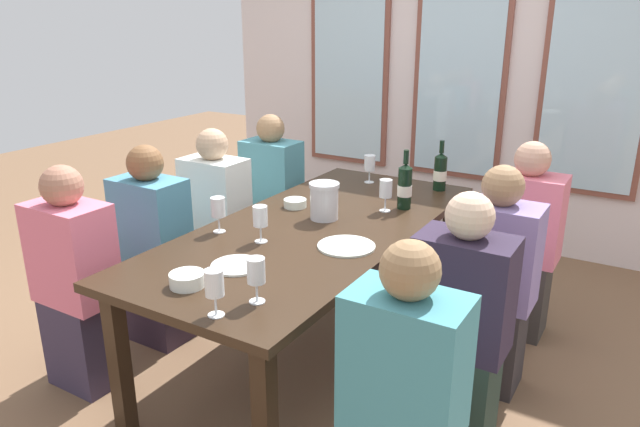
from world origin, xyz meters
TOP-DOWN VIEW (x-y plane):
  - ground_plane at (0.00, 0.00)m, footprint 12.00×12.00m
  - back_wall_with_windows at (0.00, 2.13)m, footprint 4.14×0.10m
  - dining_table at (0.00, 0.00)m, footprint 0.94×2.11m
  - white_plate_0 at (-0.02, -0.60)m, footprint 0.22×0.22m
  - white_plate_1 at (0.27, -0.17)m, footprint 0.26×0.26m
  - metal_pitcher at (-0.02, 0.11)m, footprint 0.16×0.16m
  - wine_bottle_0 at (0.27, 0.48)m, footprint 0.08×0.08m
  - wine_bottle_1 at (0.31, 0.92)m, footprint 0.08×0.08m
  - tasting_bowl_0 at (-0.25, 0.20)m, footprint 0.12×0.12m
  - tasting_bowl_1 at (-0.07, -0.84)m, footprint 0.14×0.14m
  - wine_glass_0 at (-0.12, 0.84)m, footprint 0.07×0.07m
  - wine_glass_1 at (-0.35, -0.32)m, footprint 0.07×0.07m
  - wine_glass_2 at (0.18, -0.97)m, footprint 0.07×0.07m
  - wine_glass_3 at (-0.10, -0.32)m, footprint 0.07×0.07m
  - wine_glass_4 at (0.20, 0.39)m, footprint 0.07×0.07m
  - wine_glass_5 at (0.25, -0.81)m, footprint 0.07×0.07m
  - seated_person_0 at (-0.84, 0.81)m, footprint 0.38×0.24m
  - seated_person_1 at (0.84, 0.82)m, footprint 0.38×0.24m
  - seated_person_2 at (-0.84, -0.79)m, footprint 0.38×0.24m
  - seated_person_3 at (0.84, -0.83)m, footprint 0.38×0.24m
  - seated_person_4 at (-0.84, -0.30)m, footprint 0.38×0.24m
  - seated_person_5 at (0.84, -0.25)m, footprint 0.38×0.24m
  - seated_person_6 at (-0.84, 0.22)m, footprint 0.38×0.24m
  - seated_person_7 at (0.84, 0.23)m, footprint 0.38×0.24m

SIDE VIEW (x-z plane):
  - ground_plane at x=0.00m, z-range 0.00..0.00m
  - seated_person_0 at x=-0.84m, z-range -0.03..1.08m
  - seated_person_1 at x=0.84m, z-range -0.03..1.08m
  - seated_person_2 at x=-0.84m, z-range -0.03..1.08m
  - seated_person_3 at x=0.84m, z-range -0.03..1.08m
  - seated_person_4 at x=-0.84m, z-range -0.03..1.08m
  - seated_person_5 at x=0.84m, z-range -0.03..1.08m
  - seated_person_6 at x=-0.84m, z-range -0.03..1.08m
  - seated_person_7 at x=0.84m, z-range -0.03..1.08m
  - dining_table at x=0.00m, z-range 0.30..1.04m
  - white_plate_0 at x=-0.02m, z-range 0.74..0.75m
  - white_plate_1 at x=0.27m, z-range 0.74..0.75m
  - tasting_bowl_0 at x=-0.25m, z-range 0.74..0.78m
  - tasting_bowl_1 at x=-0.07m, z-range 0.74..0.79m
  - metal_pitcher at x=-0.02m, z-range 0.74..0.93m
  - wine_bottle_1 at x=0.31m, z-range 0.70..1.00m
  - wine_glass_5 at x=0.25m, z-range 0.77..0.94m
  - wine_glass_1 at x=-0.35m, z-range 0.77..0.94m
  - wine_glass_3 at x=-0.10m, z-range 0.77..0.94m
  - wine_glass_0 at x=-0.12m, z-range 0.77..0.95m
  - wine_glass_2 at x=0.18m, z-range 0.77..0.95m
  - wine_glass_4 at x=0.20m, z-range 0.77..0.95m
  - wine_bottle_0 at x=0.27m, z-range 0.70..1.03m
  - back_wall_with_windows at x=0.00m, z-range 0.00..2.90m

